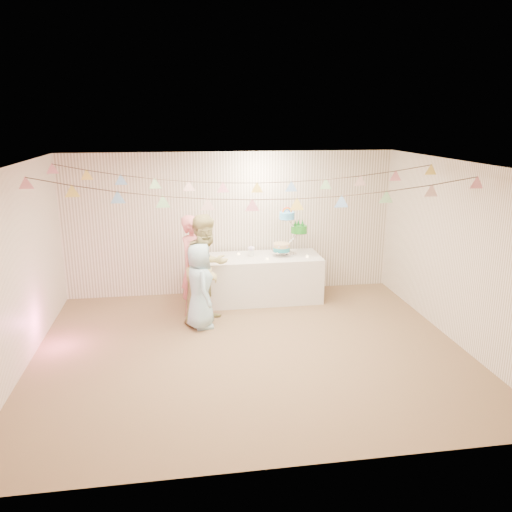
{
  "coord_description": "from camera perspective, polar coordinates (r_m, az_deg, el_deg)",
  "views": [
    {
      "loc": [
        -0.9,
        -6.4,
        3.19
      ],
      "look_at": [
        0.2,
        0.8,
        1.15
      ],
      "focal_mm": 35.0,
      "sensor_mm": 36.0,
      "label": 1
    }
  ],
  "objects": [
    {
      "name": "back_wall",
      "position": [
        9.14,
        -2.85,
        3.69
      ],
      "size": [
        6.0,
        6.0,
        0.0
      ],
      "primitive_type": "plane",
      "color": "white",
      "rests_on": "ground"
    },
    {
      "name": "tealight_4",
      "position": [
        8.8,
        5.88,
        -0.05
      ],
      "size": [
        0.04,
        0.04,
        0.03
      ],
      "primitive_type": "cylinder",
      "color": "#FFD88C",
      "rests_on": "table"
    },
    {
      "name": "person_adult_a",
      "position": [
        8.26,
        -7.08,
        -1.05
      ],
      "size": [
        0.68,
        0.73,
        1.67
      ],
      "primitive_type": "imported",
      "rotation": [
        0.0,
        0.0,
        0.93
      ],
      "color": "#D67077",
      "rests_on": "floor"
    },
    {
      "name": "tealight_1",
      "position": [
        8.93,
        -1.99,
        0.26
      ],
      "size": [
        0.04,
        0.04,
        0.03
      ],
      "primitive_type": "cylinder",
      "color": "#FFD88C",
      "rests_on": "table"
    },
    {
      "name": "tealight_2",
      "position": [
        8.61,
        1.3,
        -0.32
      ],
      "size": [
        0.04,
        0.04,
        0.03
      ],
      "primitive_type": "cylinder",
      "color": "#FFD88C",
      "rests_on": "table"
    },
    {
      "name": "front_wall",
      "position": [
        4.42,
        3.93,
        -9.66
      ],
      "size": [
        6.0,
        6.0,
        0.0
      ],
      "primitive_type": "plane",
      "color": "white",
      "rests_on": "ground"
    },
    {
      "name": "person_adult_b",
      "position": [
        7.9,
        -5.63,
        -1.48
      ],
      "size": [
        1.08,
        1.06,
        1.75
      ],
      "primitive_type": "imported",
      "rotation": [
        0.0,
        0.0,
        0.71
      ],
      "color": "tan",
      "rests_on": "floor"
    },
    {
      "name": "bunting_back",
      "position": [
        7.6,
        -1.86,
        9.3
      ],
      "size": [
        5.6,
        1.1,
        0.4
      ],
      "primitive_type": null,
      "color": "pink",
      "rests_on": "ceiling"
    },
    {
      "name": "tealight_3",
      "position": [
        9.07,
        2.37,
        0.5
      ],
      "size": [
        0.04,
        0.04,
        0.03
      ],
      "primitive_type": "cylinder",
      "color": "#FFD88C",
      "rests_on": "table"
    },
    {
      "name": "person_child",
      "position": [
        7.74,
        -6.44,
        -3.43
      ],
      "size": [
        0.53,
        0.72,
        1.35
      ],
      "primitive_type": "imported",
      "rotation": [
        0.0,
        0.0,
        1.74
      ],
      "color": "#99C6D9",
      "rests_on": "floor"
    },
    {
      "name": "cake_middle",
      "position": [
        9.0,
        4.87,
        2.21
      ],
      "size": [
        0.27,
        0.27,
        0.22
      ],
      "primitive_type": null,
      "color": "#1D861F",
      "rests_on": "cake_stand"
    },
    {
      "name": "platter",
      "position": [
        8.71,
        -2.54,
        -0.57
      ],
      "size": [
        0.38,
        0.38,
        0.02
      ],
      "primitive_type": "cylinder",
      "color": "white",
      "rests_on": "table"
    },
    {
      "name": "cake_top_tier",
      "position": [
        8.78,
        3.56,
        3.69
      ],
      "size": [
        0.25,
        0.25,
        0.19
      ],
      "primitive_type": null,
      "color": "#4CACEF",
      "rests_on": "cake_stand"
    },
    {
      "name": "cake_bottom",
      "position": [
        8.86,
        2.97,
        0.22
      ],
      "size": [
        0.31,
        0.31,
        0.15
      ],
      "primitive_type": null,
      "color": "teal",
      "rests_on": "cake_stand"
    },
    {
      "name": "floor",
      "position": [
        7.2,
        -0.63,
        -10.63
      ],
      "size": [
        6.0,
        6.0,
        0.0
      ],
      "primitive_type": "plane",
      "color": "brown",
      "rests_on": "ground"
    },
    {
      "name": "cake_stand",
      "position": [
        8.87,
        3.88,
        2.32
      ],
      "size": [
        0.72,
        0.42,
        0.8
      ],
      "primitive_type": null,
      "color": "silver",
      "rests_on": "table"
    },
    {
      "name": "table",
      "position": [
        8.92,
        0.4,
        -2.55
      ],
      "size": [
        2.15,
        0.86,
        0.81
      ],
      "primitive_type": "cube",
      "color": "silver",
      "rests_on": "floor"
    },
    {
      "name": "bunting_front",
      "position": [
        6.32,
        -0.43,
        7.75
      ],
      "size": [
        5.6,
        0.9,
        0.36
      ],
      "primitive_type": null,
      "color": "#72A5E5",
      "rests_on": "ceiling"
    },
    {
      "name": "right_wall",
      "position": [
        7.73,
        21.95,
        0.33
      ],
      "size": [
        5.0,
        5.0,
        0.0
      ],
      "primitive_type": "plane",
      "color": "white",
      "rests_on": "ground"
    },
    {
      "name": "posy",
      "position": [
        8.83,
        -0.56,
        0.19
      ],
      "size": [
        0.15,
        0.15,
        0.18
      ],
      "primitive_type": null,
      "color": "white",
      "rests_on": "table"
    },
    {
      "name": "left_wall",
      "position": [
        7.0,
        -25.8,
        -1.62
      ],
      "size": [
        5.0,
        5.0,
        0.0
      ],
      "primitive_type": "plane",
      "color": "white",
      "rests_on": "ground"
    },
    {
      "name": "tealight_0",
      "position": [
        8.57,
        -4.72,
        -0.44
      ],
      "size": [
        0.04,
        0.04,
        0.03
      ],
      "primitive_type": "cylinder",
      "color": "#FFD88C",
      "rests_on": "table"
    },
    {
      "name": "ceiling",
      "position": [
        6.49,
        -0.69,
        10.44
      ],
      "size": [
        6.0,
        6.0,
        0.0
      ],
      "primitive_type": "plane",
      "color": "silver",
      "rests_on": "ground"
    }
  ]
}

